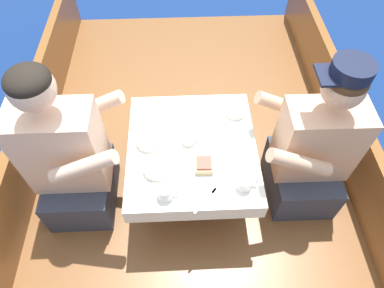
{
  "coord_description": "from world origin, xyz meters",
  "views": [
    {
      "loc": [
        -0.05,
        -1.21,
        2.22
      ],
      "look_at": [
        0.0,
        -0.13,
        0.77
      ],
      "focal_mm": 32.0,
      "sensor_mm": 36.0,
      "label": 1
    }
  ],
  "objects_px": {
    "person_starboard": "(311,152)",
    "coffee_cup_center": "(244,182)",
    "coffee_cup_starboard": "(189,139)",
    "sandwich": "(204,165)",
    "person_port": "(70,160)",
    "coffee_cup_port": "(165,192)"
  },
  "relations": [
    {
      "from": "person_port",
      "to": "sandwich",
      "type": "height_order",
      "value": "person_port"
    },
    {
      "from": "person_starboard",
      "to": "coffee_cup_starboard",
      "type": "xyz_separation_m",
      "value": [
        -0.66,
        0.07,
        0.06
      ]
    },
    {
      "from": "person_starboard",
      "to": "person_port",
      "type": "bearing_deg",
      "value": 0.93
    },
    {
      "from": "person_starboard",
      "to": "coffee_cup_port",
      "type": "bearing_deg",
      "value": 17.9
    },
    {
      "from": "person_starboard",
      "to": "coffee_cup_center",
      "type": "xyz_separation_m",
      "value": [
        -0.4,
        -0.21,
        0.07
      ]
    },
    {
      "from": "person_starboard",
      "to": "coffee_cup_starboard",
      "type": "relative_size",
      "value": 10.36
    },
    {
      "from": "coffee_cup_starboard",
      "to": "coffee_cup_port",
      "type": "bearing_deg",
      "value": -111.34
    },
    {
      "from": "coffee_cup_starboard",
      "to": "coffee_cup_center",
      "type": "height_order",
      "value": "coffee_cup_center"
    },
    {
      "from": "coffee_cup_starboard",
      "to": "sandwich",
      "type": "bearing_deg",
      "value": -68.13
    },
    {
      "from": "person_port",
      "to": "coffee_cup_port",
      "type": "height_order",
      "value": "person_port"
    },
    {
      "from": "coffee_cup_starboard",
      "to": "person_port",
      "type": "bearing_deg",
      "value": -172.51
    },
    {
      "from": "sandwich",
      "to": "coffee_cup_center",
      "type": "relative_size",
      "value": 0.91
    },
    {
      "from": "person_starboard",
      "to": "coffee_cup_port",
      "type": "xyz_separation_m",
      "value": [
        -0.78,
        -0.25,
        0.07
      ]
    },
    {
      "from": "coffee_cup_port",
      "to": "coffee_cup_starboard",
      "type": "bearing_deg",
      "value": 68.66
    },
    {
      "from": "coffee_cup_port",
      "to": "person_port",
      "type": "bearing_deg",
      "value": 155.01
    },
    {
      "from": "sandwich",
      "to": "coffee_cup_center",
      "type": "distance_m",
      "value": 0.22
    },
    {
      "from": "person_port",
      "to": "person_starboard",
      "type": "distance_m",
      "value": 1.29
    },
    {
      "from": "person_port",
      "to": "coffee_cup_starboard",
      "type": "distance_m",
      "value": 0.63
    },
    {
      "from": "person_starboard",
      "to": "sandwich",
      "type": "relative_size",
      "value": 10.32
    },
    {
      "from": "person_port",
      "to": "sandwich",
      "type": "xyz_separation_m",
      "value": [
        0.7,
        -0.09,
        0.05
      ]
    },
    {
      "from": "coffee_cup_port",
      "to": "coffee_cup_center",
      "type": "distance_m",
      "value": 0.38
    },
    {
      "from": "coffee_cup_port",
      "to": "coffee_cup_starboard",
      "type": "height_order",
      "value": "coffee_cup_port"
    }
  ]
}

